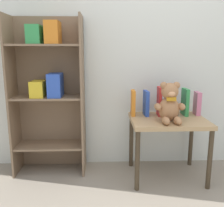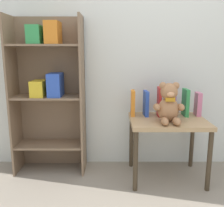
{
  "view_description": "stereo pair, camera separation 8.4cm",
  "coord_description": "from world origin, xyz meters",
  "px_view_note": "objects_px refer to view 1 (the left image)",
  "views": [
    {
      "loc": [
        -0.43,
        -1.09,
        1.14
      ],
      "look_at": [
        -0.36,
        1.07,
        0.68
      ],
      "focal_mm": 40.0,
      "sensor_mm": 36.0,
      "label": 1
    },
    {
      "loc": [
        -0.35,
        -1.09,
        1.14
      ],
      "look_at": [
        -0.36,
        1.07,
        0.68
      ],
      "focal_mm": 40.0,
      "sensor_mm": 36.0,
      "label": 2
    }
  ],
  "objects_px": {
    "book_standing_green": "(185,102)",
    "book_standing_pink": "(197,103)",
    "book_standing_red": "(159,101)",
    "book_standing_purple": "(172,102)",
    "book_standing_orange": "(133,103)",
    "book_standing_blue": "(146,103)",
    "display_table": "(168,127)",
    "teddy_bear": "(170,104)",
    "bookshelf_side": "(49,86)"
  },
  "relations": [
    {
      "from": "book_standing_green",
      "to": "book_standing_pink",
      "type": "relative_size",
      "value": 1.16
    },
    {
      "from": "display_table",
      "to": "teddy_bear",
      "type": "height_order",
      "value": "teddy_bear"
    },
    {
      "from": "book_standing_orange",
      "to": "book_standing_blue",
      "type": "height_order",
      "value": "book_standing_orange"
    },
    {
      "from": "teddy_bear",
      "to": "book_standing_green",
      "type": "height_order",
      "value": "teddy_bear"
    },
    {
      "from": "teddy_bear",
      "to": "book_standing_purple",
      "type": "height_order",
      "value": "teddy_bear"
    },
    {
      "from": "book_standing_orange",
      "to": "book_standing_blue",
      "type": "distance_m",
      "value": 0.12
    },
    {
      "from": "teddy_bear",
      "to": "book_standing_orange",
      "type": "bearing_deg",
      "value": 141.36
    },
    {
      "from": "book_standing_orange",
      "to": "book_standing_purple",
      "type": "bearing_deg",
      "value": -0.36
    },
    {
      "from": "bookshelf_side",
      "to": "book_standing_green",
      "type": "relative_size",
      "value": 5.82
    },
    {
      "from": "book_standing_blue",
      "to": "book_standing_purple",
      "type": "bearing_deg",
      "value": -4.16
    },
    {
      "from": "bookshelf_side",
      "to": "teddy_bear",
      "type": "height_order",
      "value": "bookshelf_side"
    },
    {
      "from": "display_table",
      "to": "book_standing_blue",
      "type": "height_order",
      "value": "book_standing_blue"
    },
    {
      "from": "book_standing_green",
      "to": "book_standing_red",
      "type": "bearing_deg",
      "value": 178.15
    },
    {
      "from": "bookshelf_side",
      "to": "display_table",
      "type": "relative_size",
      "value": 2.19
    },
    {
      "from": "book_standing_red",
      "to": "book_standing_purple",
      "type": "height_order",
      "value": "book_standing_red"
    },
    {
      "from": "display_table",
      "to": "book_standing_orange",
      "type": "height_order",
      "value": "book_standing_orange"
    },
    {
      "from": "teddy_bear",
      "to": "book_standing_blue",
      "type": "xyz_separation_m",
      "value": [
        -0.16,
        0.22,
        -0.04
      ]
    },
    {
      "from": "book_standing_pink",
      "to": "book_standing_blue",
      "type": "bearing_deg",
      "value": -176.69
    },
    {
      "from": "book_standing_orange",
      "to": "book_standing_green",
      "type": "relative_size",
      "value": 0.94
    },
    {
      "from": "display_table",
      "to": "teddy_bear",
      "type": "distance_m",
      "value": 0.25
    },
    {
      "from": "book_standing_orange",
      "to": "book_standing_red",
      "type": "bearing_deg",
      "value": -1.14
    },
    {
      "from": "bookshelf_side",
      "to": "book_standing_blue",
      "type": "relative_size",
      "value": 6.32
    },
    {
      "from": "book_standing_green",
      "to": "bookshelf_side",
      "type": "bearing_deg",
      "value": 175.8
    },
    {
      "from": "display_table",
      "to": "book_standing_purple",
      "type": "distance_m",
      "value": 0.24
    },
    {
      "from": "book_standing_purple",
      "to": "bookshelf_side",
      "type": "bearing_deg",
      "value": 176.89
    },
    {
      "from": "display_table",
      "to": "book_standing_green",
      "type": "relative_size",
      "value": 2.66
    },
    {
      "from": "book_standing_orange",
      "to": "book_standing_green",
      "type": "height_order",
      "value": "book_standing_green"
    },
    {
      "from": "teddy_bear",
      "to": "book_standing_red",
      "type": "relative_size",
      "value": 1.28
    },
    {
      "from": "teddy_bear",
      "to": "book_standing_red",
      "type": "bearing_deg",
      "value": 100.52
    },
    {
      "from": "book_standing_green",
      "to": "book_standing_pink",
      "type": "bearing_deg",
      "value": 5.46
    },
    {
      "from": "book_standing_red",
      "to": "book_standing_purple",
      "type": "bearing_deg",
      "value": 2.7
    },
    {
      "from": "book_standing_red",
      "to": "book_standing_pink",
      "type": "bearing_deg",
      "value": 4.44
    },
    {
      "from": "book_standing_pink",
      "to": "book_standing_green",
      "type": "bearing_deg",
      "value": -170.8
    },
    {
      "from": "book_standing_orange",
      "to": "book_standing_red",
      "type": "height_order",
      "value": "book_standing_red"
    },
    {
      "from": "book_standing_orange",
      "to": "teddy_bear",
      "type": "bearing_deg",
      "value": -37.32
    },
    {
      "from": "display_table",
      "to": "book_standing_blue",
      "type": "xyz_separation_m",
      "value": [
        -0.18,
        0.13,
        0.19
      ]
    },
    {
      "from": "display_table",
      "to": "bookshelf_side",
      "type": "bearing_deg",
      "value": 170.1
    },
    {
      "from": "bookshelf_side",
      "to": "book_standing_blue",
      "type": "bearing_deg",
      "value": -3.88
    },
    {
      "from": "book_standing_red",
      "to": "book_standing_orange",
      "type": "bearing_deg",
      "value": -179.66
    },
    {
      "from": "bookshelf_side",
      "to": "teddy_bear",
      "type": "bearing_deg",
      "value": -14.81
    },
    {
      "from": "book_standing_orange",
      "to": "display_table",
      "type": "bearing_deg",
      "value": -22.44
    },
    {
      "from": "book_standing_orange",
      "to": "book_standing_pink",
      "type": "xyz_separation_m",
      "value": [
        0.6,
        -0.0,
        -0.01
      ]
    },
    {
      "from": "book_standing_blue",
      "to": "book_standing_orange",
      "type": "bearing_deg",
      "value": 174.71
    },
    {
      "from": "book_standing_orange",
      "to": "book_standing_green",
      "type": "bearing_deg",
      "value": -0.32
    },
    {
      "from": "bookshelf_side",
      "to": "book_standing_green",
      "type": "xyz_separation_m",
      "value": [
        1.26,
        -0.07,
        -0.14
      ]
    },
    {
      "from": "book_standing_blue",
      "to": "book_standing_red",
      "type": "distance_m",
      "value": 0.12
    },
    {
      "from": "book_standing_purple",
      "to": "book_standing_green",
      "type": "distance_m",
      "value": 0.12
    },
    {
      "from": "teddy_bear",
      "to": "bookshelf_side",
      "type": "bearing_deg",
      "value": 165.19
    },
    {
      "from": "bookshelf_side",
      "to": "book_standing_orange",
      "type": "xyz_separation_m",
      "value": [
        0.78,
        -0.06,
        -0.15
      ]
    },
    {
      "from": "teddy_bear",
      "to": "book_standing_pink",
      "type": "bearing_deg",
      "value": 34.9
    }
  ]
}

